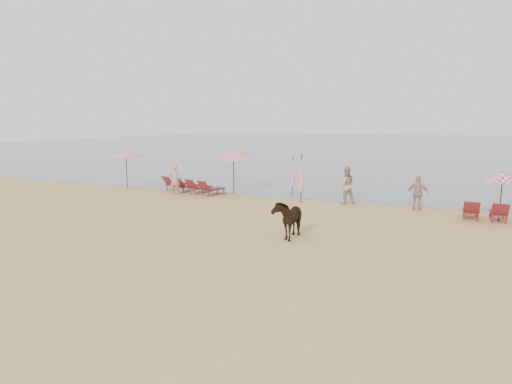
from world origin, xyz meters
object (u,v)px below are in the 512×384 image
umbrella_open_right (503,177)px  cow (288,218)px  lounger_cluster_right (485,211)px  umbrella_open_left_a (126,153)px  beachgoer_right_b (418,193)px  beachgoer_left (175,180)px  beachgoer_right_a (346,185)px  lounger_cluster_left (192,186)px  umbrella_closed_right (293,171)px  umbrella_closed_left (301,173)px  umbrella_open_left_b (234,154)px

umbrella_open_right → cow: 9.56m
lounger_cluster_right → umbrella_open_left_a: 20.57m
beachgoer_right_b → lounger_cluster_right: bearing=159.0°
cow → beachgoer_left: 11.34m
beachgoer_right_a → beachgoer_right_b: 3.58m
lounger_cluster_right → lounger_cluster_left: bearing=176.3°
cow → beachgoer_right_a: size_ratio=0.88×
umbrella_open_right → beachgoer_left: 16.83m
umbrella_open_right → lounger_cluster_right: bearing=-174.4°
umbrella_open_left_a → umbrella_closed_right: 10.86m
umbrella_open_right → beachgoer_right_b: 3.73m
umbrella_closed_right → cow: 9.41m
lounger_cluster_right → umbrella_closed_right: bearing=164.6°
lounger_cluster_right → umbrella_closed_right: umbrella_closed_right is taller
lounger_cluster_left → beachgoer_left: beachgoer_left is taller
lounger_cluster_left → beachgoer_left: bearing=-104.2°
beachgoer_left → beachgoer_right_a: size_ratio=0.89×
beachgoer_left → lounger_cluster_right: bearing=164.6°
umbrella_closed_left → beachgoer_left: (-7.66, -0.36, -0.72)m
umbrella_open_right → umbrella_closed_left: umbrella_closed_left is taller
umbrella_open_right → beachgoer_right_a: 7.15m
umbrella_closed_left → umbrella_closed_right: 2.38m
beachgoer_left → beachgoer_right_b: (13.45, 0.51, -0.03)m
umbrella_closed_left → umbrella_open_left_b: bearing=164.0°
lounger_cluster_left → umbrella_open_left_a: 5.11m
beachgoer_left → beachgoer_right_b: beachgoer_left is taller
lounger_cluster_right → beachgoer_right_b: beachgoer_right_b is taller
lounger_cluster_right → umbrella_closed_right: 10.25m
umbrella_open_left_b → cow: (6.23, -8.21, -1.66)m
umbrella_open_left_b → umbrella_open_right: 13.95m
lounger_cluster_left → beachgoer_right_a: (9.33, 0.01, 0.55)m
cow → beachgoer_right_a: beachgoer_right_a is taller
umbrella_open_left_b → beachgoer_right_b: umbrella_open_left_b is taller
lounger_cluster_right → umbrella_closed_right: (-9.74, 3.04, 1.02)m
beachgoer_left → umbrella_open_left_b: bearing=-164.5°
lounger_cluster_left → umbrella_open_right: umbrella_open_right is taller
lounger_cluster_left → beachgoer_left: size_ratio=2.41×
umbrella_open_left_a → umbrella_closed_left: 11.89m
umbrella_open_right → beachgoer_right_b: umbrella_open_right is taller
umbrella_open_left_a → umbrella_closed_left: bearing=-19.0°
umbrella_open_left_b → beachgoer_right_b: (10.40, -1.17, -1.54)m
beachgoer_left → beachgoer_right_a: (9.90, 0.93, 0.11)m
lounger_cluster_right → umbrella_open_left_a: bearing=178.0°
umbrella_closed_right → umbrella_open_left_a: bearing=-171.3°
umbrella_open_left_b → cow: umbrella_open_left_b is taller
cow → beachgoer_left: size_ratio=0.98×
umbrella_closed_right → beachgoer_left: size_ratio=1.33×
lounger_cluster_right → umbrella_open_right: bearing=-11.9°
lounger_cluster_right → beachgoer_right_a: bearing=168.2°
umbrella_closed_left → umbrella_closed_right: (-1.16, 2.07, -0.15)m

